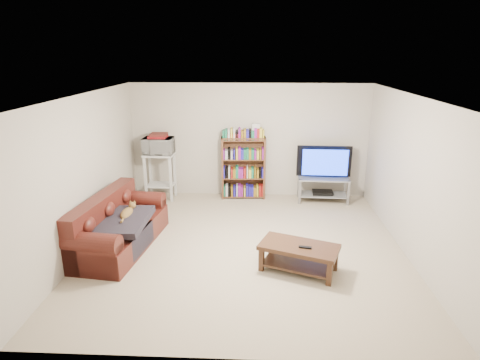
# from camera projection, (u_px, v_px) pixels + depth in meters

# --- Properties ---
(floor) EXTENTS (5.00, 5.00, 0.00)m
(floor) POSITION_uv_depth(u_px,v_px,m) (245.00, 246.00, 6.49)
(floor) COLOR #C3B091
(floor) RESTS_ON ground
(ceiling) EXTENTS (5.00, 5.00, 0.00)m
(ceiling) POSITION_uv_depth(u_px,v_px,m) (246.00, 96.00, 5.75)
(ceiling) COLOR white
(ceiling) RESTS_ON ground
(wall_back) EXTENTS (5.00, 0.00, 5.00)m
(wall_back) POSITION_uv_depth(u_px,v_px,m) (249.00, 141.00, 8.50)
(wall_back) COLOR beige
(wall_back) RESTS_ON ground
(wall_front) EXTENTS (5.00, 0.00, 5.00)m
(wall_front) POSITION_uv_depth(u_px,v_px,m) (236.00, 255.00, 3.74)
(wall_front) COLOR beige
(wall_front) RESTS_ON ground
(wall_left) EXTENTS (0.00, 5.00, 5.00)m
(wall_left) POSITION_uv_depth(u_px,v_px,m) (85.00, 173.00, 6.23)
(wall_left) COLOR beige
(wall_left) RESTS_ON ground
(wall_right) EXTENTS (0.00, 5.00, 5.00)m
(wall_right) POSITION_uv_depth(u_px,v_px,m) (412.00, 178.00, 6.01)
(wall_right) COLOR beige
(wall_right) RESTS_ON ground
(sofa) EXTENTS (1.10, 2.07, 0.85)m
(sofa) POSITION_uv_depth(u_px,v_px,m) (117.00, 229.00, 6.40)
(sofa) COLOR #491912
(sofa) RESTS_ON floor
(blanket) EXTENTS (0.81, 1.03, 0.18)m
(blanket) POSITION_uv_depth(u_px,v_px,m) (122.00, 221.00, 6.18)
(blanket) COLOR #26212A
(blanket) RESTS_ON sofa
(cat) EXTENTS (0.28, 0.56, 0.16)m
(cat) POSITION_uv_depth(u_px,v_px,m) (127.00, 213.00, 6.33)
(cat) COLOR brown
(cat) RESTS_ON sofa
(coffee_table) EXTENTS (1.21, 0.90, 0.40)m
(coffee_table) POSITION_uv_depth(u_px,v_px,m) (299.00, 253.00, 5.70)
(coffee_table) COLOR #3D2415
(coffee_table) RESTS_ON floor
(remote) EXTENTS (0.19, 0.09, 0.02)m
(remote) POSITION_uv_depth(u_px,v_px,m) (305.00, 247.00, 5.58)
(remote) COLOR black
(remote) RESTS_ON coffee_table
(tv_stand) EXTENTS (1.06, 0.51, 0.52)m
(tv_stand) POSITION_uv_depth(u_px,v_px,m) (323.00, 185.00, 8.35)
(tv_stand) COLOR #999EA3
(tv_stand) RESTS_ON floor
(television) EXTENTS (1.12, 0.19, 0.64)m
(television) POSITION_uv_depth(u_px,v_px,m) (325.00, 162.00, 8.20)
(television) COLOR black
(television) RESTS_ON tv_stand
(dvd_player) EXTENTS (0.43, 0.31, 0.06)m
(dvd_player) POSITION_uv_depth(u_px,v_px,m) (323.00, 192.00, 8.40)
(dvd_player) COLOR black
(dvd_player) RESTS_ON tv_stand
(bookshelf) EXTENTS (0.93, 0.33, 1.32)m
(bookshelf) POSITION_uv_depth(u_px,v_px,m) (243.00, 167.00, 8.47)
(bookshelf) COLOR brown
(bookshelf) RESTS_ON floor
(shelf_clutter) EXTENTS (0.68, 0.23, 0.28)m
(shelf_clutter) POSITION_uv_depth(u_px,v_px,m) (248.00, 132.00, 8.25)
(shelf_clutter) COLOR silver
(shelf_clutter) RESTS_ON bookshelf
(microwave_stand) EXTENTS (0.63, 0.46, 0.98)m
(microwave_stand) POSITION_uv_depth(u_px,v_px,m) (160.00, 170.00, 8.44)
(microwave_stand) COLOR silver
(microwave_stand) RESTS_ON floor
(microwave) EXTENTS (0.62, 0.43, 0.34)m
(microwave) POSITION_uv_depth(u_px,v_px,m) (159.00, 146.00, 8.28)
(microwave) COLOR silver
(microwave) RESTS_ON microwave_stand
(game_boxes) EXTENTS (0.37, 0.32, 0.05)m
(game_boxes) POSITION_uv_depth(u_px,v_px,m) (158.00, 137.00, 8.22)
(game_boxes) COLOR maroon
(game_boxes) RESTS_ON microwave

